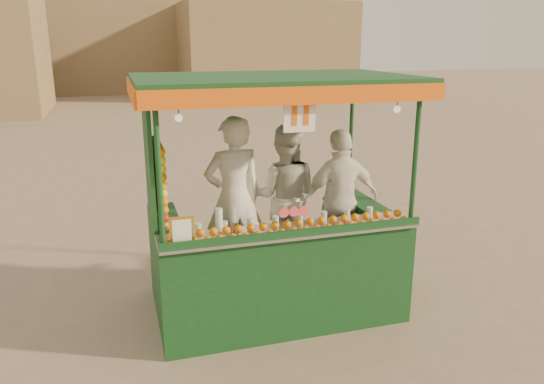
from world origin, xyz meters
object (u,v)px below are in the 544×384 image
object	(u,v)px
vendor_left	(234,198)
vendor_middle	(285,196)
juice_cart	(270,241)
vendor_right	(340,200)

from	to	relation	value
vendor_left	vendor_middle	bearing A→B (deg)	-173.51
juice_cart	vendor_middle	xyz separation A→B (m)	(0.36, 0.59, 0.32)
vendor_left	vendor_right	size ratio (longest dim) A/B	1.11
juice_cart	vendor_right	world-z (taller)	juice_cart
vendor_middle	vendor_left	bearing A→B (deg)	37.21
juice_cart	vendor_right	size ratio (longest dim) A/B	1.70
vendor_right	vendor_left	bearing A→B (deg)	-12.07
vendor_left	vendor_middle	size ratio (longest dim) A/B	1.09
juice_cart	vendor_middle	distance (m)	0.76
juice_cart	vendor_right	xyz separation A→B (m)	(0.96, 0.28, 0.31)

